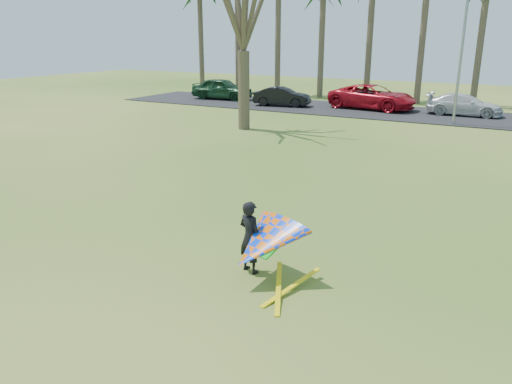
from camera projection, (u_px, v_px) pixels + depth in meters
The scene contains 8 objects.
ground at pixel (214, 259), 11.62m from camera, with size 100.00×100.00×0.00m, color #205913.
parking_strip at pixel (428, 115), 32.45m from camera, with size 46.00×7.00×0.06m, color black.
streetlight at pixel (465, 45), 27.61m from camera, with size 2.28×0.18×8.00m.
car_0 at pixel (222, 89), 40.06m from camera, with size 1.98×4.92×1.67m, color #16381F.
car_1 at pixel (282, 97), 36.26m from camera, with size 1.43×4.11×1.35m, color black.
car_2 at pixel (373, 97), 34.72m from camera, with size 2.79×6.05×1.68m, color #A90D1A.
car_3 at pixel (464, 105), 32.01m from camera, with size 1.89×4.65×1.35m, color silver.
kite_flyer at pixel (262, 243), 10.42m from camera, with size 2.13×2.39×2.02m.
Camera 1 is at (6.01, -8.80, 4.99)m, focal length 35.00 mm.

